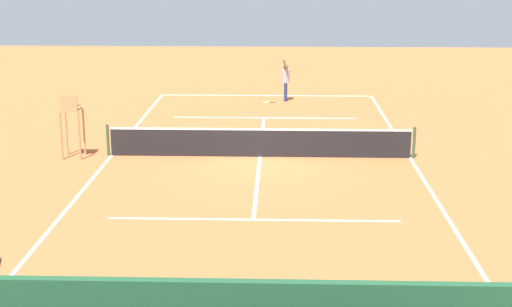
% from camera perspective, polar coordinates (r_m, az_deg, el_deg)
% --- Properties ---
extents(ground_plane, '(60.00, 60.00, 0.00)m').
position_cam_1_polar(ground_plane, '(24.78, 0.30, -0.25)').
color(ground_plane, '#BC6033').
extents(court_line_markings, '(10.10, 22.20, 0.01)m').
position_cam_1_polar(court_line_markings, '(24.82, 0.31, -0.23)').
color(court_line_markings, white).
rests_on(court_line_markings, ground).
extents(tennis_net, '(10.30, 0.10, 1.07)m').
position_cam_1_polar(tennis_net, '(24.66, 0.31, 0.87)').
color(tennis_net, black).
rests_on(tennis_net, ground).
extents(umpire_chair, '(0.67, 0.67, 2.14)m').
position_cam_1_polar(umpire_chair, '(25.11, -14.01, 2.58)').
color(umpire_chair, '#A88456').
rests_on(umpire_chair, ground).
extents(tennis_player, '(0.40, 0.54, 1.93)m').
position_cam_1_polar(tennis_player, '(34.07, 2.30, 5.75)').
color(tennis_player, navy).
rests_on(tennis_player, ground).
extents(tennis_racket, '(0.57, 0.33, 0.03)m').
position_cam_1_polar(tennis_racket, '(33.81, 0.86, 3.96)').
color(tennis_racket, black).
rests_on(tennis_racket, ground).
extents(tennis_ball_near, '(0.07, 0.07, 0.07)m').
position_cam_1_polar(tennis_ball_near, '(33.15, 6.58, 3.67)').
color(tennis_ball_near, '#CCDB33').
rests_on(tennis_ball_near, ground).
extents(tennis_ball_far, '(0.07, 0.07, 0.07)m').
position_cam_1_polar(tennis_ball_far, '(33.64, 1.00, 3.93)').
color(tennis_ball_far, '#CCDB33').
rests_on(tennis_ball_far, ground).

